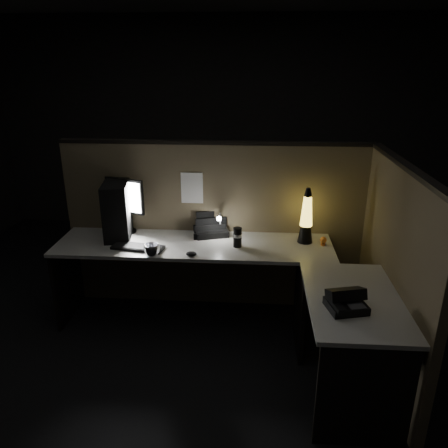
# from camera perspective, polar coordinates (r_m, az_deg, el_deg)

# --- Properties ---
(floor) EXTENTS (6.00, 6.00, 0.00)m
(floor) POSITION_cam_1_polar(r_m,az_deg,el_deg) (3.49, -2.50, -17.71)
(floor) COLOR black
(floor) RESTS_ON ground
(room_shell) EXTENTS (6.00, 6.00, 6.00)m
(room_shell) POSITION_cam_1_polar(r_m,az_deg,el_deg) (2.79, -3.02, 9.37)
(room_shell) COLOR silver
(room_shell) RESTS_ON ground
(partition_back) EXTENTS (2.66, 0.06, 1.50)m
(partition_back) POSITION_cam_1_polar(r_m,az_deg,el_deg) (3.93, -1.16, -0.48)
(partition_back) COLOR brown
(partition_back) RESTS_ON ground
(partition_right) EXTENTS (0.06, 1.66, 1.50)m
(partition_right) POSITION_cam_1_polar(r_m,az_deg,el_deg) (3.30, 21.21, -6.21)
(partition_right) COLOR brown
(partition_right) RESTS_ON ground
(desk) EXTENTS (2.60, 1.60, 0.73)m
(desk) POSITION_cam_1_polar(r_m,az_deg,el_deg) (3.37, 0.89, -7.40)
(desk) COLOR #AAA9A1
(desk) RESTS_ON ground
(pc_tower) EXTENTS (0.28, 0.48, 0.48)m
(pc_tower) POSITION_cam_1_polar(r_m,az_deg,el_deg) (3.84, -13.71, 1.91)
(pc_tower) COLOR black
(pc_tower) RESTS_ON desk
(monitor) EXTENTS (0.36, 0.18, 0.48)m
(monitor) POSITION_cam_1_polar(r_m,az_deg,el_deg) (3.89, -12.81, 3.08)
(monitor) COLOR black
(monitor) RESTS_ON desk
(keyboard) EXTENTS (0.44, 0.21, 0.02)m
(keyboard) POSITION_cam_1_polar(r_m,az_deg,el_deg) (3.61, -11.18, -3.02)
(keyboard) COLOR black
(keyboard) RESTS_ON desk
(mouse) EXTENTS (0.09, 0.06, 0.03)m
(mouse) POSITION_cam_1_polar(r_m,az_deg,el_deg) (3.42, -4.29, -3.91)
(mouse) COLOR black
(mouse) RESTS_ON desk
(clip_lamp) EXTENTS (0.04, 0.17, 0.21)m
(clip_lamp) POSITION_cam_1_polar(r_m,az_deg,el_deg) (3.73, -0.58, 0.09)
(clip_lamp) COLOR silver
(clip_lamp) RESTS_ON desk
(organizer) EXTENTS (0.33, 0.31, 0.21)m
(organizer) POSITION_cam_1_polar(r_m,az_deg,el_deg) (3.83, -1.72, -0.62)
(organizer) COLOR black
(organizer) RESTS_ON desk
(lava_lamp) EXTENTS (0.13, 0.13, 0.47)m
(lava_lamp) POSITION_cam_1_polar(r_m,az_deg,el_deg) (3.66, 10.69, 0.50)
(lava_lamp) COLOR black
(lava_lamp) RESTS_ON desk
(travel_mug) EXTENTS (0.07, 0.07, 0.16)m
(travel_mug) POSITION_cam_1_polar(r_m,az_deg,el_deg) (3.55, 1.77, -1.75)
(travel_mug) COLOR black
(travel_mug) RESTS_ON desk
(steel_mug) EXTENTS (0.15, 0.15, 0.10)m
(steel_mug) POSITION_cam_1_polar(r_m,az_deg,el_deg) (3.45, -9.39, -3.37)
(steel_mug) COLOR silver
(steel_mug) RESTS_ON desk
(figurine) EXTENTS (0.05, 0.05, 0.05)m
(figurine) POSITION_cam_1_polar(r_m,az_deg,el_deg) (3.68, 12.85, -2.04)
(figurine) COLOR orange
(figurine) RESTS_ON desk
(pinned_paper) EXTENTS (0.19, 0.00, 0.27)m
(pinned_paper) POSITION_cam_1_polar(r_m,az_deg,el_deg) (3.80, -4.21, 4.71)
(pinned_paper) COLOR white
(pinned_paper) RESTS_ON partition_back
(desk_phone) EXTENTS (0.27, 0.27, 0.14)m
(desk_phone) POSITION_cam_1_polar(r_m,az_deg,el_deg) (2.81, 15.58, -9.65)
(desk_phone) COLOR black
(desk_phone) RESTS_ON desk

